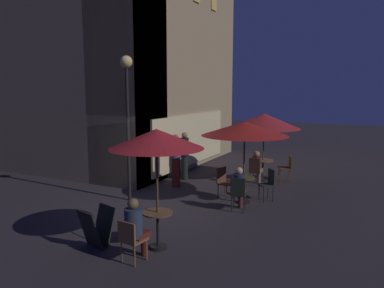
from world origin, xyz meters
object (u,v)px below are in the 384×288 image
(cafe_table_2, at_px, (244,185))
(patron_seated_1, at_px, (135,225))
(street_lamp_near_corner, at_px, (127,96))
(patron_standing_4, at_px, (176,160))
(cafe_chair_2, at_px, (131,237))
(cafe_table_1, at_px, (158,224))
(patron_seated_0, at_px, (257,165))
(patio_umbrella_0, at_px, (264,121))
(cafe_chair_3, at_px, (224,180))
(cafe_chair_1, at_px, (255,169))
(cafe_chair_4, at_px, (238,191))
(patron_standing_3, at_px, (185,155))
(patio_umbrella_1, at_px, (156,139))
(cafe_chair_5, at_px, (269,182))
(patio_umbrella_2, at_px, (245,129))
(menu_sandwich_board, at_px, (97,227))
(cafe_chair_0, at_px, (287,166))
(cafe_table_0, at_px, (263,165))
(patron_seated_2, at_px, (239,186))

(cafe_table_2, height_order, patron_seated_1, patron_seated_1)
(street_lamp_near_corner, height_order, patron_seated_1, street_lamp_near_corner)
(patron_standing_4, bearing_deg, cafe_chair_2, -123.81)
(street_lamp_near_corner, xyz_separation_m, cafe_table_1, (-2.55, -2.59, -2.59))
(cafe_table_2, distance_m, cafe_chair_2, 4.70)
(cafe_table_2, height_order, patron_seated_0, patron_seated_0)
(patio_umbrella_0, height_order, cafe_chair_2, patio_umbrella_0)
(street_lamp_near_corner, relative_size, cafe_chair_3, 4.58)
(cafe_chair_1, relative_size, cafe_chair_2, 1.16)
(cafe_chair_4, bearing_deg, patron_standing_4, 50.56)
(cafe_chair_2, bearing_deg, patron_seated_0, 3.88)
(cafe_chair_2, xyz_separation_m, patron_standing_3, (6.42, 2.22, 0.40))
(patron_seated_0, xyz_separation_m, patron_standing_4, (-1.44, 2.44, 0.23))
(cafe_table_1, distance_m, patron_standing_3, 6.08)
(cafe_chair_2, relative_size, patron_seated_1, 0.67)
(patio_umbrella_1, height_order, patron_standing_4, patio_umbrella_1)
(patio_umbrella_1, bearing_deg, cafe_chair_2, 172.68)
(cafe_chair_5, relative_size, patron_standing_3, 0.54)
(patio_umbrella_1, height_order, cafe_chair_3, patio_umbrella_1)
(patron_seated_1, xyz_separation_m, patron_standing_3, (6.28, 2.24, 0.19))
(patio_umbrella_2, distance_m, cafe_chair_4, 1.85)
(menu_sandwich_board, xyz_separation_m, cafe_table_1, (0.50, -1.20, 0.11))
(patio_umbrella_2, relative_size, cafe_chair_0, 2.74)
(cafe_chair_4, distance_m, patron_seated_0, 3.12)
(cafe_chair_5, bearing_deg, street_lamp_near_corner, -16.89)
(patio_umbrella_0, bearing_deg, cafe_table_0, 0.00)
(patio_umbrella_2, distance_m, cafe_chair_2, 5.00)
(cafe_chair_4, bearing_deg, menu_sandwich_board, 141.54)
(street_lamp_near_corner, height_order, patio_umbrella_0, street_lamp_near_corner)
(menu_sandwich_board, bearing_deg, patio_umbrella_0, 2.04)
(menu_sandwich_board, height_order, patron_seated_1, patron_seated_1)
(cafe_chair_3, xyz_separation_m, patron_standing_4, (0.52, 1.97, 0.36))
(cafe_table_2, distance_m, patron_seated_2, 0.76)
(patio_umbrella_0, bearing_deg, cafe_chair_4, -174.08)
(cafe_table_1, relative_size, patron_seated_1, 0.62)
(cafe_table_1, xyz_separation_m, patron_standing_3, (5.61, 2.32, 0.38))
(cafe_chair_4, bearing_deg, cafe_table_1, 156.86)
(cafe_table_1, relative_size, patron_standing_4, 0.43)
(menu_sandwich_board, xyz_separation_m, cafe_chair_1, (6.40, -1.51, 0.17))
(patron_seated_0, relative_size, patron_seated_2, 0.99)
(street_lamp_near_corner, height_order, patron_standing_3, street_lamp_near_corner)
(cafe_table_0, xyz_separation_m, cafe_chair_2, (-7.56, 0.43, -0.06))
(cafe_table_0, bearing_deg, patron_standing_3, 113.33)
(cafe_chair_3, height_order, patron_seated_2, patron_seated_2)
(cafe_chair_3, xyz_separation_m, patron_seated_0, (1.96, -0.47, 0.13))
(menu_sandwich_board, xyz_separation_m, patron_standing_4, (5.12, 0.93, 0.49))
(patron_standing_3, bearing_deg, patio_umbrella_0, 81.02)
(cafe_chair_2, bearing_deg, cafe_chair_3, 7.94)
(street_lamp_near_corner, bearing_deg, patio_umbrella_2, -67.77)
(cafe_table_2, xyz_separation_m, patio_umbrella_2, (0.00, -0.00, 1.66))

